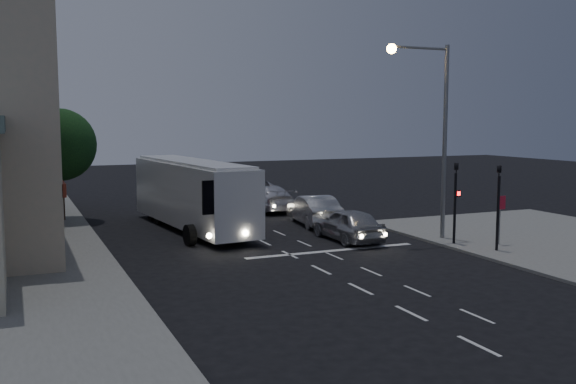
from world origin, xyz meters
name	(u,v)px	position (x,y,z in m)	size (l,w,h in m)	color
ground	(310,264)	(0.00, 0.00, 0.00)	(120.00, 120.00, 0.00)	black
road_markings	(304,247)	(1.29, 3.31, 0.00)	(8.00, 30.55, 0.01)	silver
tour_bus	(192,193)	(-2.17, 9.67, 1.95)	(3.65, 11.96, 3.61)	silver
car_suv	(348,224)	(3.80, 3.80, 0.78)	(1.85, 4.59, 1.56)	#A8A8AA
car_sedan_a	(314,210)	(4.30, 8.62, 0.81)	(1.72, 4.94, 1.63)	#BCBCBD
car_sedan_b	(267,198)	(3.96, 14.77, 0.79)	(2.21, 5.44, 1.58)	silver
car_sedan_c	(251,190)	(4.70, 19.68, 0.78)	(2.59, 5.61, 1.56)	#A1A2AA
traffic_signal_main	(456,193)	(7.60, 0.78, 2.42)	(0.25, 0.35, 4.10)	black
traffic_signal_side	(499,197)	(8.30, -1.20, 2.42)	(0.18, 0.15, 4.10)	black
regulatory_sign	(500,212)	(9.30, -0.24, 1.60)	(0.45, 0.12, 2.20)	slate
streetlight	(434,119)	(7.34, 2.20, 5.73)	(3.32, 0.44, 9.00)	slate
street_tree	(59,141)	(-8.21, 15.02, 4.50)	(4.00, 4.00, 6.20)	black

